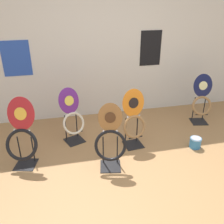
% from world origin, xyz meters
% --- Properties ---
extents(ground_plane, '(14.00, 14.00, 0.00)m').
position_xyz_m(ground_plane, '(0.00, 0.00, 0.00)').
color(ground_plane, '#A37547').
extents(wall_back, '(8.00, 0.07, 2.60)m').
position_xyz_m(wall_back, '(-0.00, 2.21, 1.30)').
color(wall_back, silver).
rests_on(wall_back, ground_plane).
extents(toilet_seat_display_woodgrain, '(0.45, 0.33, 0.93)m').
position_xyz_m(toilet_seat_display_woodgrain, '(-0.28, 0.51, 0.42)').
color(toilet_seat_display_woodgrain, black).
rests_on(toilet_seat_display_woodgrain, ground_plane).
extents(toilet_seat_display_crimson_swirl, '(0.48, 0.43, 0.97)m').
position_xyz_m(toilet_seat_display_crimson_swirl, '(-1.43, 0.83, 0.45)').
color(toilet_seat_display_crimson_swirl, black).
rests_on(toilet_seat_display_crimson_swirl, ground_plane).
extents(toilet_seat_display_orange_sun, '(0.38, 0.31, 0.92)m').
position_xyz_m(toilet_seat_display_orange_sun, '(0.19, 0.97, 0.43)').
color(toilet_seat_display_orange_sun, black).
rests_on(toilet_seat_display_orange_sun, ground_plane).
extents(toilet_seat_display_navy_moon, '(0.39, 0.33, 0.90)m').
position_xyz_m(toilet_seat_display_navy_moon, '(1.61, 1.45, 0.44)').
color(toilet_seat_display_navy_moon, black).
rests_on(toilet_seat_display_navy_moon, ground_plane).
extents(toilet_seat_display_purple_note, '(0.42, 0.40, 0.88)m').
position_xyz_m(toilet_seat_display_purple_note, '(-0.72, 1.32, 0.45)').
color(toilet_seat_display_purple_note, black).
rests_on(toilet_seat_display_purple_note, ground_plane).
extents(paint_can, '(0.18, 0.18, 0.17)m').
position_xyz_m(paint_can, '(1.11, 0.69, 0.09)').
color(paint_can, teal).
rests_on(paint_can, ground_plane).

